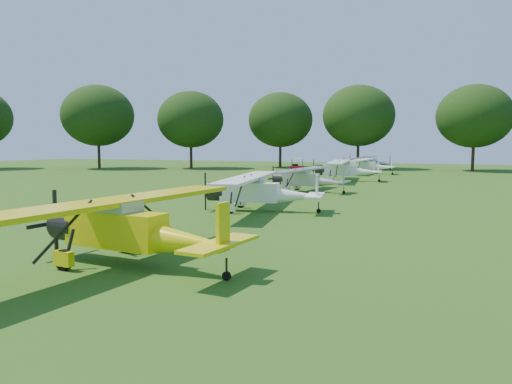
# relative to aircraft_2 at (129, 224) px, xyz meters

# --- Properties ---
(ground) EXTENTS (160.00, 160.00, 0.00)m
(ground) POSITION_rel_aircraft_2_xyz_m (-1.28, 7.93, -1.37)
(ground) COLOR #1F4B12
(ground) RESTS_ON ground
(tree_belt) EXTENTS (137.36, 130.27, 14.52)m
(tree_belt) POSITION_rel_aircraft_2_xyz_m (2.29, 8.09, 6.65)
(tree_belt) COLOR black
(tree_belt) RESTS_ON ground
(aircraft_2) EXTENTS (7.54, 11.98, 2.35)m
(aircraft_2) POSITION_rel_aircraft_2_xyz_m (0.00, 0.00, 0.00)
(aircraft_2) COLOR yellow
(aircraft_2) RESTS_ON ground
(aircraft_3) EXTENTS (7.20, 11.41, 2.24)m
(aircraft_3) POSITION_rel_aircraft_2_xyz_m (-0.68, 13.73, -0.07)
(aircraft_3) COLOR white
(aircraft_3) RESTS_ON ground
(aircraft_4) EXTENTS (6.51, 10.37, 2.04)m
(aircraft_4) POSITION_rel_aircraft_2_xyz_m (-1.16, 25.98, -0.18)
(aircraft_4) COLOR #B6B5BA
(aircraft_4) RESTS_ON ground
(aircraft_5) EXTENTS (7.24, 11.50, 2.26)m
(aircraft_5) POSITION_rel_aircraft_2_xyz_m (-0.46, 38.83, -0.06)
(aircraft_5) COLOR white
(aircraft_5) RESTS_ON ground
(aircraft_6) EXTENTS (6.60, 10.50, 2.07)m
(aircraft_6) POSITION_rel_aircraft_2_xyz_m (-0.11, 51.92, -0.16)
(aircraft_6) COLOR white
(aircraft_6) RESTS_ON ground
(aircraft_7) EXTENTS (6.49, 10.34, 2.03)m
(aircraft_7) POSITION_rel_aircraft_2_xyz_m (-1.49, 63.71, -0.19)
(aircraft_7) COLOR #B6B5BA
(aircraft_7) RESTS_ON ground
(golf_cart) EXTENTS (2.22, 1.66, 1.70)m
(golf_cart) POSITION_rel_aircraft_2_xyz_m (-10.51, 55.37, -0.80)
(golf_cart) COLOR red
(golf_cart) RESTS_ON ground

